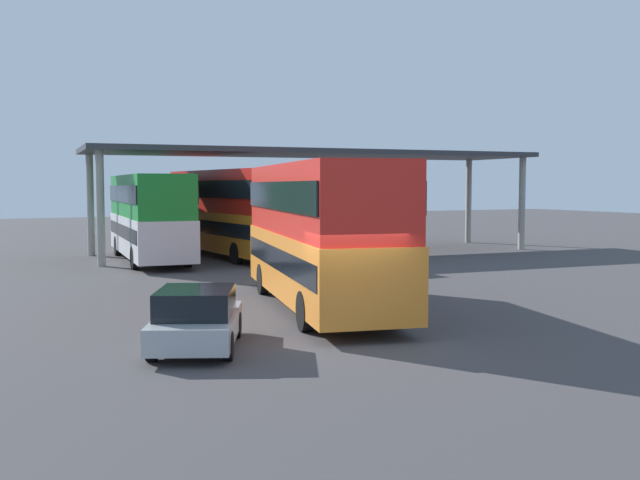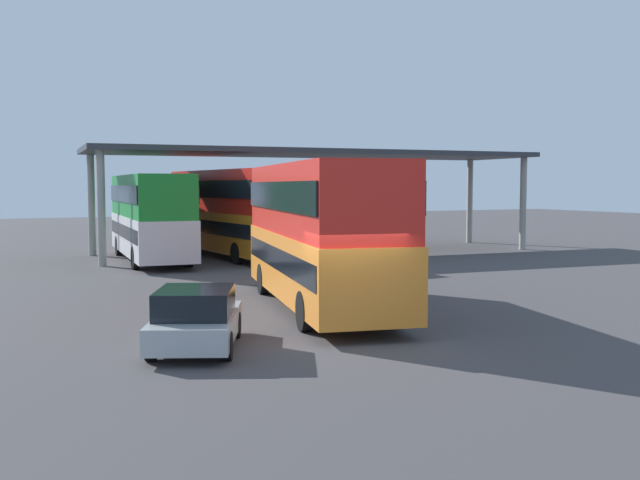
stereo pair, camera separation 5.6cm
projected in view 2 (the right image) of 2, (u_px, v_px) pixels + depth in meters
ground_plane at (345, 342)px, 16.64m from camera, size 140.00×140.00×0.00m
double_decker_main at (320, 230)px, 21.07m from camera, size 4.65×10.53×4.18m
parked_hatchback at (196, 319)px, 15.90m from camera, size 3.03×4.01×1.35m
double_decker_near_canopy at (150, 214)px, 34.33m from camera, size 3.34×10.92×4.05m
double_decker_mid_row at (229, 209)px, 36.46m from camera, size 3.15×11.34×4.33m
depot_canopy at (317, 157)px, 38.50m from camera, size 24.17×8.12×5.39m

